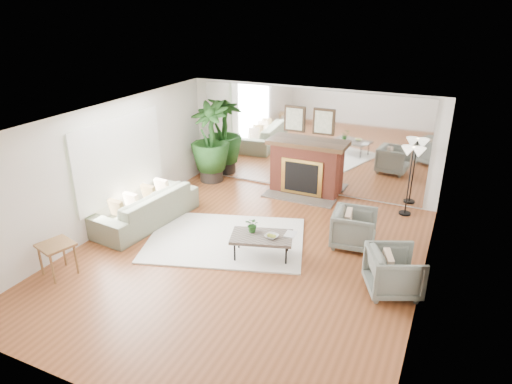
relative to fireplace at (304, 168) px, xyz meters
The scene contains 18 objects.
ground 3.33m from the fireplace, 90.00° to the right, with size 7.00×7.00×0.00m, color brown.
wall_left 4.46m from the fireplace, 132.54° to the right, with size 0.02×7.00×2.50m, color white.
wall_right 4.46m from the fireplace, 47.46° to the right, with size 0.02×7.00×2.50m, color white.
wall_back 0.63m from the fireplace, 90.00° to the left, with size 6.00×0.02×2.50m, color white.
mirror_panel 0.63m from the fireplace, 90.00° to the left, with size 5.40×0.04×2.40m, color silver.
window_panel 4.17m from the fireplace, 135.99° to the right, with size 0.04×2.40×1.50m, color #B2E09E.
fireplace is the anchor object (origin of this frame).
area_rug 2.96m from the fireplace, 101.90° to the right, with size 2.96×2.11×0.03m, color white.
coffee_table 3.13m from the fireplace, 84.67° to the right, with size 1.23×0.93×0.43m.
sofa 3.76m from the fireplace, 130.90° to the right, with size 2.36×0.92×0.69m, color gray.
armchair_back 2.63m from the fireplace, 49.97° to the right, with size 0.77×0.79×0.72m, color slate.
armchair_front 4.14m from the fireplace, 50.97° to the right, with size 0.79×0.81×0.74m, color slate.
side_table 5.66m from the fireplace, 117.05° to the right, with size 0.63×0.63×0.58m.
potted_ficus 2.48m from the fireplace, behind, with size 1.09×1.09×2.03m.
floor_lamp 2.46m from the fireplace, ahead, with size 0.49×0.27×1.51m.
tabletop_plant 3.04m from the fireplace, 88.42° to the right, with size 0.25×0.22×0.28m, color #235820.
fruit_bowl 3.15m from the fireplace, 81.22° to the right, with size 0.23×0.23×0.06m, color olive.
book 2.95m from the fireplace, 77.33° to the right, with size 0.19×0.26×0.02m, color olive.
Camera 1 is at (3.19, -6.37, 4.27)m, focal length 32.00 mm.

